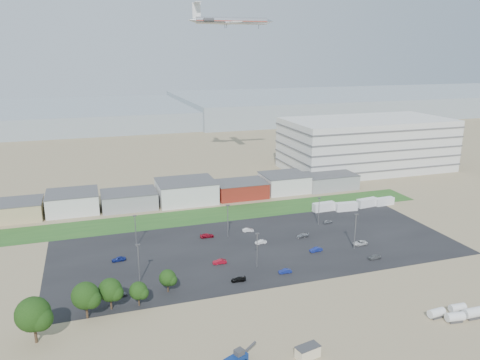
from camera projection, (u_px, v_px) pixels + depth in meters
name	position (u px, v px, depth m)	size (l,w,h in m)	color
ground	(267.00, 279.00, 120.35)	(700.00, 700.00, 0.00)	#8A7C58
parking_lot	(258.00, 247.00, 140.18)	(120.00, 50.00, 0.01)	black
grass_strip	(214.00, 215.00, 167.98)	(160.00, 16.00, 0.02)	#25541F
hills_backdrop	(180.00, 112.00, 419.79)	(700.00, 200.00, 9.00)	gray
building_row	(158.00, 194.00, 179.20)	(170.00, 20.00, 8.00)	silver
parking_garage	(366.00, 144.00, 231.26)	(80.00, 40.00, 25.00)	silver
portable_shed	(308.00, 352.00, 89.15)	(4.76, 2.47, 2.40)	beige
telehandler	(236.00, 359.00, 86.54)	(7.48, 2.49, 3.12)	navy
storage_tank_nw	(436.00, 313.00, 102.65)	(3.77, 1.89, 2.26)	silver
storage_tank_ne	(457.00, 308.00, 104.71)	(3.67, 1.84, 2.20)	silver
storage_tank_sw	(455.00, 317.00, 100.98)	(3.94, 1.97, 2.37)	silver
storage_tank_se	(473.00, 313.00, 102.35)	(4.39, 2.20, 2.64)	silver
box_trailer_a	(324.00, 207.00, 171.69)	(8.39, 2.62, 3.15)	silver
box_trailer_b	(346.00, 207.00, 172.04)	(8.14, 2.54, 3.05)	silver
box_trailer_c	(367.00, 203.00, 176.52)	(8.28, 2.59, 3.10)	silver
box_trailer_d	(384.00, 201.00, 178.32)	(7.68, 2.40, 2.88)	silver
tree_far_left	(33.00, 318.00, 92.57)	(7.44, 7.44, 11.17)	black
tree_left	(86.00, 298.00, 101.40)	(6.41, 6.41, 9.61)	black
tree_mid	(110.00, 292.00, 105.11)	(5.67, 5.67, 8.50)	black
tree_right	(138.00, 293.00, 106.83)	(4.45, 4.45, 6.67)	black
tree_near	(168.00, 280.00, 113.04)	(4.38, 4.38, 6.57)	black
lightpole_front_l	(139.00, 263.00, 117.51)	(1.21, 0.50, 10.30)	slate
lightpole_front_m	(257.00, 250.00, 125.70)	(1.16, 0.48, 9.87)	slate
lightpole_front_r	(355.00, 232.00, 137.25)	(1.29, 0.54, 10.99)	slate
lightpole_back_l	(136.00, 231.00, 139.22)	(1.16, 0.48, 9.86)	slate
lightpole_back_m	(228.00, 221.00, 146.52)	(1.24, 0.52, 10.58)	slate
lightpole_back_r	(319.00, 211.00, 157.16)	(1.12, 0.47, 9.52)	slate
airliner	(232.00, 21.00, 208.53)	(39.64, 27.03, 11.71)	silver
parked_car_0	(360.00, 243.00, 141.52)	(2.09, 4.54, 1.26)	silver
parked_car_1	(316.00, 250.00, 136.73)	(1.35, 3.87, 1.28)	navy
parked_car_2	(374.00, 257.00, 131.91)	(1.55, 3.85, 1.31)	#595B5E
parked_car_3	(238.00, 279.00, 118.96)	(1.55, 3.81, 1.11)	black
parked_car_4	(220.00, 262.00, 128.79)	(1.34, 3.84, 1.27)	maroon
parked_car_5	(119.00, 259.00, 130.46)	(1.54, 3.83, 1.31)	navy
parked_car_6	(207.00, 236.00, 147.17)	(1.79, 4.40, 1.28)	maroon
parked_car_7	(261.00, 242.00, 142.30)	(1.26, 3.61, 1.19)	silver
parked_car_8	(328.00, 222.00, 159.39)	(1.32, 3.27, 1.11)	#A5A5AA
parked_car_10	(119.00, 294.00, 111.60)	(1.54, 3.80, 1.10)	#595B5E
parked_car_11	(248.00, 230.00, 151.90)	(1.27, 3.64, 1.20)	silver
parked_car_12	(302.00, 235.00, 147.39)	(1.65, 4.06, 1.18)	#A5A5AA
parked_car_13	(285.00, 271.00, 123.39)	(1.22, 3.49, 1.15)	navy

